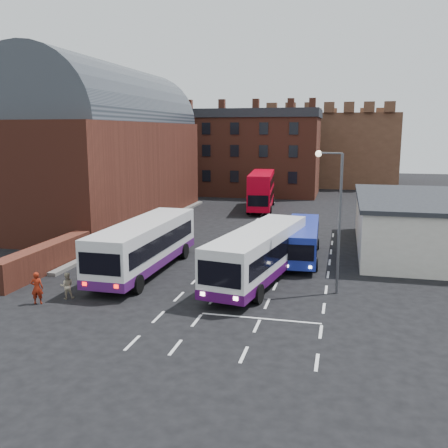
% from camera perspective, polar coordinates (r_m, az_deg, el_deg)
% --- Properties ---
extents(ground, '(180.00, 180.00, 0.00)m').
position_cam_1_polar(ground, '(29.13, -4.67, -7.79)').
color(ground, black).
extents(railway_station, '(12.00, 28.00, 16.00)m').
position_cam_1_polar(railway_station, '(53.12, -13.75, 8.63)').
color(railway_station, '#602B1E').
rests_on(railway_station, ground).
extents(forecourt_wall, '(1.20, 10.00, 1.80)m').
position_cam_1_polar(forecourt_wall, '(34.99, -19.74, -3.71)').
color(forecourt_wall, '#602B1E').
rests_on(forecourt_wall, ground).
extents(cream_building, '(10.40, 16.40, 4.25)m').
position_cam_1_polar(cream_building, '(41.31, 22.07, 0.03)').
color(cream_building, beige).
rests_on(cream_building, ground).
extents(brick_terrace, '(22.00, 10.00, 11.00)m').
position_cam_1_polar(brick_terrace, '(73.81, 2.05, 7.73)').
color(brick_terrace, brown).
rests_on(brick_terrace, ground).
extents(castle_keep, '(22.00, 22.00, 12.00)m').
position_cam_1_polar(castle_keep, '(92.33, 11.99, 8.39)').
color(castle_keep, brown).
rests_on(castle_keep, ground).
extents(bus_white_outbound, '(3.21, 12.28, 3.34)m').
position_cam_1_polar(bus_white_outbound, '(33.10, -9.03, -2.10)').
color(bus_white_outbound, silver).
rests_on(bus_white_outbound, ground).
extents(bus_white_inbound, '(4.73, 12.20, 3.25)m').
position_cam_1_polar(bus_white_inbound, '(30.61, 4.01, -3.14)').
color(bus_white_inbound, silver).
rests_on(bus_white_inbound, ground).
extents(bus_blue, '(2.66, 9.49, 2.57)m').
position_cam_1_polar(bus_blue, '(36.37, 8.94, -1.69)').
color(bus_blue, navy).
rests_on(bus_blue, ground).
extents(bus_red_double, '(3.61, 11.19, 4.40)m').
position_cam_1_polar(bus_red_double, '(58.87, 4.30, 3.89)').
color(bus_red_double, '#BB0016').
rests_on(bus_red_double, ground).
extents(street_lamp, '(1.56, 0.75, 8.09)m').
position_cam_1_polar(street_lamp, '(28.55, 12.60, 1.71)').
color(street_lamp, '#505155').
rests_on(street_lamp, ground).
extents(pedestrian_red, '(0.74, 0.60, 1.77)m').
position_cam_1_polar(pedestrian_red, '(28.73, -20.59, -6.86)').
color(pedestrian_red, maroon).
rests_on(pedestrian_red, ground).
extents(pedestrian_beige, '(0.90, 0.84, 1.49)m').
position_cam_1_polar(pedestrian_beige, '(29.10, -17.51, -6.74)').
color(pedestrian_beige, tan).
rests_on(pedestrian_beige, ground).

